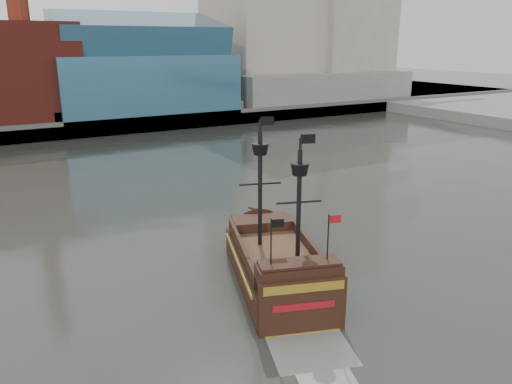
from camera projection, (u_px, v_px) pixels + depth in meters
ground at (382, 326)px, 25.83m from camera, size 400.00×400.00×0.00m
promenade_far at (64, 109)px, 101.93m from camera, size 220.00×60.00×2.00m
seawall at (98, 128)px, 77.35m from camera, size 220.00×1.00×2.60m
crane_a at (390, 21)px, 125.88m from camera, size 22.50×4.00×32.25m
crane_b at (389, 36)px, 139.78m from camera, size 19.10×4.00×26.25m
pirate_ship at (277, 270)px, 30.00m from camera, size 8.55×14.89×10.69m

